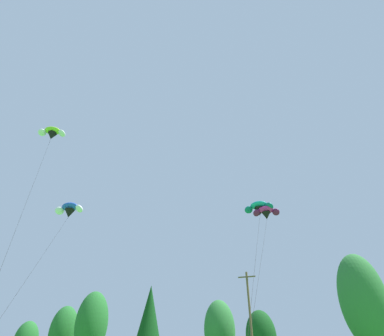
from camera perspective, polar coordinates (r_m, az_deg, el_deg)
The scene contains 10 objects.
treeline_tree_b at distance 64.96m, azimuth -22.31°, elevation -25.88°, with size 4.73×4.73×10.85m.
treeline_tree_c at distance 59.40m, azimuth -17.74°, elevation -25.26°, with size 5.19×5.19×12.57m.
treeline_tree_d at distance 55.80m, azimuth -7.75°, elevation -25.28°, with size 4.51×4.51×13.24m.
treeline_tree_e at distance 53.38m, azimuth 5.02°, elevation -27.16°, with size 4.67×4.67×10.64m.
treeline_tree_g at distance 49.99m, azimuth 28.59°, elevation -20.25°, with size 5.92×5.92×15.27m.
utility_pole at distance 41.83m, azimuth 10.59°, elevation -25.77°, with size 2.20×0.26×12.11m.
parafoil_kite_high_blue_white at distance 34.59m, azimuth -21.32°, elevation -7.09°, with size 7.60×11.82×14.75m.
parafoil_kite_mid_magenta at distance 32.69m, azimuth 13.29°, elevation -7.88°, with size 2.79×16.23×14.21m.
parafoil_kite_far_lime_white at distance 34.27m, azimuth -24.01°, elevation 5.79°, with size 7.12×7.18×20.70m.
parafoil_kite_low_teal at distance 32.95m, azimuth 12.03°, elevation -7.13°, with size 3.18×16.15×14.86m.
Camera 1 is at (9.14, 4.48, 2.47)m, focal length 29.44 mm.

